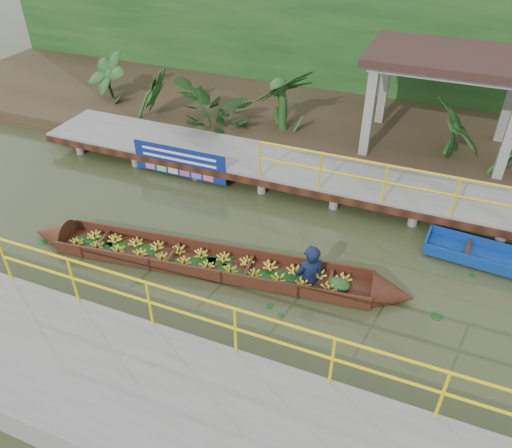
% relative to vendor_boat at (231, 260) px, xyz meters
% --- Properties ---
extents(ground, '(80.00, 80.00, 0.00)m').
position_rel_vendor_boat_xyz_m(ground, '(0.44, 0.55, -0.31)').
color(ground, '#2C3319').
rests_on(ground, ground).
extents(land_strip, '(30.00, 8.00, 0.45)m').
position_rel_vendor_boat_xyz_m(land_strip, '(0.44, 8.05, -0.08)').
color(land_strip, '#2E2417').
rests_on(land_strip, ground).
extents(far_dock, '(16.00, 2.06, 1.66)m').
position_rel_vendor_boat_xyz_m(far_dock, '(0.46, 3.98, 0.17)').
color(far_dock, slate).
rests_on(far_dock, ground).
extents(near_dock, '(18.00, 2.40, 1.73)m').
position_rel_vendor_boat_xyz_m(near_dock, '(1.44, -3.65, -0.00)').
color(near_dock, slate).
rests_on(near_dock, ground).
extents(pavilion, '(4.40, 3.00, 3.00)m').
position_rel_vendor_boat_xyz_m(pavilion, '(3.44, 6.85, 2.51)').
color(pavilion, slate).
rests_on(pavilion, ground).
extents(foliage_backdrop, '(30.00, 0.80, 4.00)m').
position_rel_vendor_boat_xyz_m(foliage_backdrop, '(0.44, 10.55, 1.69)').
color(foliage_backdrop, '#123A15').
rests_on(foliage_backdrop, ground).
extents(vendor_boat, '(8.80, 1.92, 2.25)m').
position_rel_vendor_boat_xyz_m(vendor_boat, '(0.00, 0.00, 0.00)').
color(vendor_boat, '#37150F').
rests_on(vendor_boat, ground).
extents(blue_banner, '(2.81, 0.04, 0.88)m').
position_rel_vendor_boat_xyz_m(blue_banner, '(-2.93, 3.03, 0.25)').
color(blue_banner, navy).
rests_on(blue_banner, ground).
extents(tropical_plants, '(14.47, 1.47, 1.84)m').
position_rel_vendor_boat_xyz_m(tropical_plants, '(-1.31, 5.85, 1.06)').
color(tropical_plants, '#123A15').
rests_on(tropical_plants, ground).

